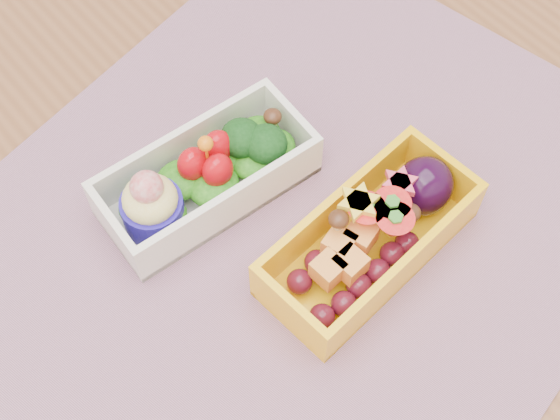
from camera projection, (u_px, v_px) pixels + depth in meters
table at (306, 325)px, 0.65m from camera, size 1.20×0.80×0.75m
placemat at (276, 247)px, 0.58m from camera, size 0.62×0.52×0.00m
bento_white at (206, 177)px, 0.58m from camera, size 0.16×0.08×0.07m
bento_yellow at (373, 235)px, 0.55m from camera, size 0.17×0.08×0.05m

